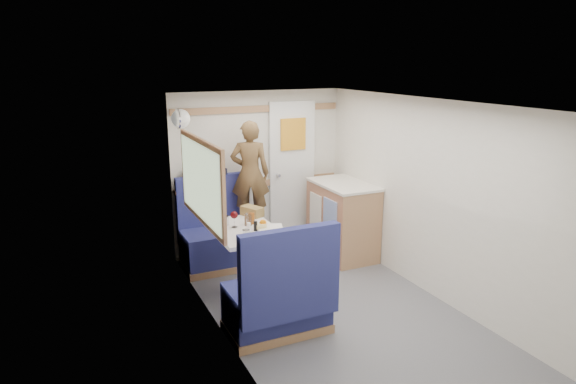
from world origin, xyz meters
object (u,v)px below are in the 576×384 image
wine_glass (234,216)px  tumbler_left (246,236)px  tumbler_mid (226,221)px  bread_loaf (252,211)px  cheese_block (260,226)px  bench_near (280,303)px  tray (271,229)px  pepper_grinder (256,226)px  duffel_bag (206,178)px  galley_counter (342,219)px  dinette_table (245,243)px  tumbler_right (248,220)px  person (250,173)px  salt_grinder (249,227)px  dome_light (181,119)px  beer_glass (251,219)px  bench_far (220,241)px  orange_fruit (263,223)px

wine_glass → tumbler_left: 0.46m
tumbler_mid → bread_loaf: size_ratio=0.41×
cheese_block → tumbler_mid: size_ratio=1.10×
bench_near → tray: bench_near is taller
wine_glass → pepper_grinder: bearing=-50.8°
duffel_bag → cheese_block: (0.20, -1.21, -0.25)m
galley_counter → dinette_table: bearing=-159.5°
tray → cheese_block: cheese_block is taller
dinette_table → tumbler_right: 0.24m
bench_near → tumbler_mid: (-0.14, 1.05, 0.47)m
tumbler_mid → galley_counter: bearing=12.9°
dinette_table → person: size_ratio=0.74×
person → bread_loaf: bearing=93.6°
bench_near → salt_grinder: bench_near is taller
tray → tumbler_mid: (-0.35, 0.34, 0.04)m
dome_light → galley_counter: 2.28m
tumbler_mid → beer_glass: 0.26m
wine_glass → dinette_table: bearing=-45.6°
pepper_grinder → bread_loaf: 0.51m
bench_near → tumbler_left: bearing=103.7°
dinette_table → galley_counter: 1.57m
tray → beer_glass: bearing=110.2°
dome_light → tumbler_right: 1.32m
tumbler_left → tumbler_right: bearing=67.6°
dinette_table → galley_counter: bearing=20.5°
bench_near → tumbler_left: (-0.12, 0.49, 0.48)m
beer_glass → salt_grinder: size_ratio=1.15×
dome_light → bread_loaf: size_ratio=0.82×
bench_near → tumbler_left: bench_near is taller
tray → cheese_block: size_ratio=2.95×
tumbler_right → dinette_table: bearing=-129.0°
dome_light → tumbler_left: dome_light is taller
duffel_bag → galley_counter: bearing=-25.9°
dome_light → wine_glass: (0.31, -0.77, -0.91)m
dinette_table → bench_far: (-0.00, 0.86, -0.27)m
dome_light → wine_glass: size_ratio=1.19×
duffel_bag → beer_glass: size_ratio=4.11×
galley_counter → tumbler_mid: bearing=-167.1°
wine_glass → duffel_bag: bearing=89.5°
bread_loaf → dinette_table: bearing=-121.0°
orange_fruit → tumbler_left: 0.42m
wine_glass → beer_glass: (0.20, 0.04, -0.07)m
cheese_block → dinette_table: bearing=145.2°
dinette_table → person: person is taller
bread_loaf → tumbler_right: bearing=-118.2°
cheese_block → pepper_grinder: bearing=-163.6°
tumbler_mid → dinette_table: bearing=-53.4°
tumbler_left → beer_glass: tumbler_left is taller
dinette_table → duffel_bag: size_ratio=2.00×
bench_far → beer_glass: (0.12, -0.75, 0.48)m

